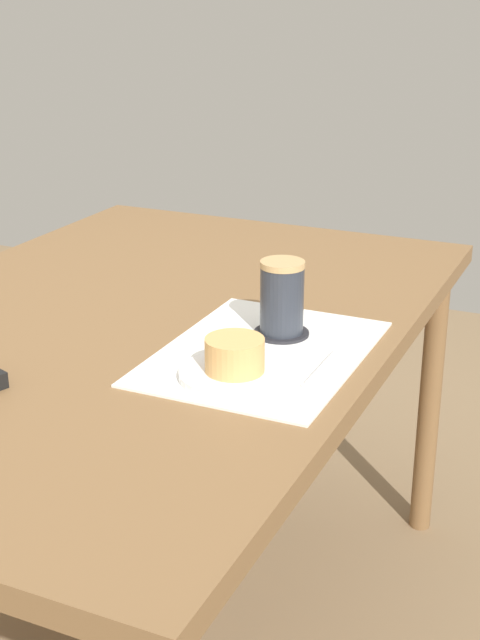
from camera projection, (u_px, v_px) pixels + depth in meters
dining_table at (134, 349)px, 1.57m from camera, size 1.38×0.92×0.71m
placemat at (263, 352)px, 1.39m from camera, size 0.41×0.30×0.00m
pastry_plate at (235, 374)px, 1.30m from camera, size 0.16×0.16×0.01m
pastry at (235, 355)px, 1.29m from camera, size 0.09×0.09×0.05m
coffee_coaster at (281, 333)px, 1.46m from camera, size 0.09×0.09×0.00m
coffee_mug at (283, 296)px, 1.44m from camera, size 0.11×0.07×0.12m
teaspoon at (320, 369)px, 1.32m from camera, size 0.13×0.01×0.01m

